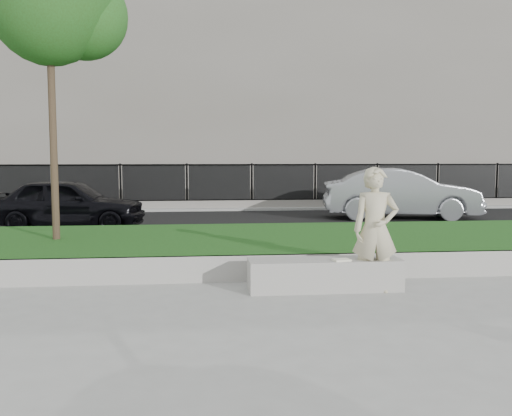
{
  "coord_description": "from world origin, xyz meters",
  "views": [
    {
      "loc": [
        -0.26,
        -7.34,
        1.89
      ],
      "look_at": [
        0.62,
        1.2,
        1.09
      ],
      "focal_mm": 40.0,
      "sensor_mm": 36.0,
      "label": 1
    }
  ],
  "objects": [
    {
      "name": "ground",
      "position": [
        0.0,
        0.0,
        0.0
      ],
      "size": [
        90.0,
        90.0,
        0.0
      ],
      "primitive_type": "plane",
      "color": "gray",
      "rests_on": "ground"
    },
    {
      "name": "grass_bank",
      "position": [
        0.0,
        3.0,
        0.2
      ],
      "size": [
        34.0,
        4.0,
        0.4
      ],
      "primitive_type": "cube",
      "color": "black",
      "rests_on": "ground"
    },
    {
      "name": "grass_kerb",
      "position": [
        0.0,
        1.04,
        0.2
      ],
      "size": [
        34.0,
        0.08,
        0.4
      ],
      "primitive_type": "cube",
      "color": "gray",
      "rests_on": "ground"
    },
    {
      "name": "street",
      "position": [
        0.0,
        8.5,
        0.02
      ],
      "size": [
        34.0,
        7.0,
        0.04
      ],
      "primitive_type": "cube",
      "color": "black",
      "rests_on": "ground"
    },
    {
      "name": "far_pavement",
      "position": [
        0.0,
        13.0,
        0.06
      ],
      "size": [
        34.0,
        3.0,
        0.12
      ],
      "primitive_type": "cube",
      "color": "gray",
      "rests_on": "ground"
    },
    {
      "name": "iron_fence",
      "position": [
        0.0,
        12.0,
        0.54
      ],
      "size": [
        32.0,
        0.3,
        1.5
      ],
      "color": "slate",
      "rests_on": "far_pavement"
    },
    {
      "name": "building_facade",
      "position": [
        0.0,
        20.0,
        5.0
      ],
      "size": [
        34.0,
        10.0,
        10.0
      ],
      "primitive_type": "cube",
      "color": "slate",
      "rests_on": "ground"
    },
    {
      "name": "stone_bench",
      "position": [
        1.51,
        0.4,
        0.22
      ],
      "size": [
        2.14,
        0.54,
        0.44
      ],
      "primitive_type": "cube",
      "color": "gray",
      "rests_on": "ground"
    },
    {
      "name": "man",
      "position": [
        2.19,
        0.25,
        0.87
      ],
      "size": [
        0.67,
        0.48,
        1.73
      ],
      "primitive_type": "imported",
      "rotation": [
        0.0,
        0.0,
        -0.1
      ],
      "color": "beige",
      "rests_on": "ground"
    },
    {
      "name": "book",
      "position": [
        1.71,
        0.25,
        0.45
      ],
      "size": [
        0.25,
        0.2,
        0.03
      ],
      "primitive_type": "cube",
      "rotation": [
        0.0,
        0.0,
        0.19
      ],
      "color": "white",
      "rests_on": "stone_bench"
    },
    {
      "name": "car_dark",
      "position": [
        -3.48,
        7.27,
        0.69
      ],
      "size": [
        3.93,
        1.92,
        1.29
      ],
      "primitive_type": "imported",
      "rotation": [
        0.0,
        0.0,
        1.46
      ],
      "color": "black",
      "rests_on": "street"
    },
    {
      "name": "car_silver",
      "position": [
        5.66,
        8.74,
        0.77
      ],
      "size": [
        4.65,
        2.27,
        1.47
      ],
      "primitive_type": "imported",
      "rotation": [
        0.0,
        0.0,
        1.41
      ],
      "color": "#92959A",
      "rests_on": "street"
    }
  ]
}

